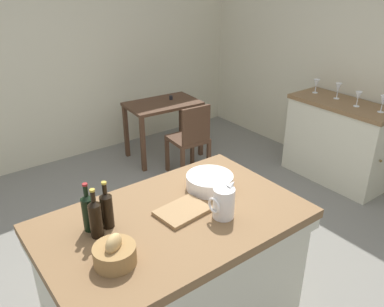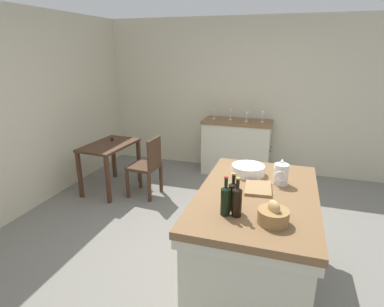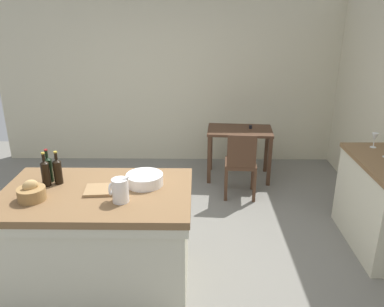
{
  "view_description": "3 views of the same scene",
  "coord_description": "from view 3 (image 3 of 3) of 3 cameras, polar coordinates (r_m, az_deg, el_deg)",
  "views": [
    {
      "loc": [
        -1.53,
        -2.14,
        2.29
      ],
      "look_at": [
        0.13,
        0.06,
        0.96
      ],
      "focal_mm": 36.84,
      "sensor_mm": 36.0,
      "label": 1
    },
    {
      "loc": [
        -2.93,
        -0.71,
        2.08
      ],
      "look_at": [
        0.14,
        0.26,
        1.01
      ],
      "focal_mm": 29.53,
      "sensor_mm": 36.0,
      "label": 2
    },
    {
      "loc": [
        0.4,
        -3.38,
        2.35
      ],
      "look_at": [
        0.36,
        0.11,
        1.02
      ],
      "focal_mm": 36.25,
      "sensor_mm": 36.0,
      "label": 3
    }
  ],
  "objects": [
    {
      "name": "side_cabinet",
      "position": [
        4.4,
        25.81,
        -6.77
      ],
      "size": [
        0.52,
        1.17,
        0.94
      ],
      "color": "brown",
      "rests_on": "ground"
    },
    {
      "name": "writing_desk",
      "position": [
        5.54,
        7.01,
        2.38
      ],
      "size": [
        0.94,
        0.63,
        0.78
      ],
      "color": "#472D1E",
      "rests_on": "ground"
    },
    {
      "name": "wooden_chair",
      "position": [
        4.99,
        7.18,
        -1.37
      ],
      "size": [
        0.43,
        0.43,
        0.89
      ],
      "color": "#472D1E",
      "rests_on": "ground"
    },
    {
      "name": "wine_glass_right",
      "position": [
        4.55,
        25.29,
        2.11
      ],
      "size": [
        0.07,
        0.07,
        0.16
      ],
      "color": "white",
      "rests_on": "side_cabinet"
    },
    {
      "name": "pitcher",
      "position": [
        3.08,
        -10.54,
        -5.3
      ],
      "size": [
        0.17,
        0.13,
        0.23
      ],
      "color": "white",
      "rests_on": "island_table"
    },
    {
      "name": "bread_basket",
      "position": [
        3.32,
        -22.55,
        -5.36
      ],
      "size": [
        0.22,
        0.22,
        0.17
      ],
      "color": "olive",
      "rests_on": "island_table"
    },
    {
      "name": "wine_bottle_amber",
      "position": [
        3.58,
        -20.39,
        -2.09
      ],
      "size": [
        0.07,
        0.07,
        0.3
      ],
      "color": "black",
      "rests_on": "island_table"
    },
    {
      "name": "ground_plane",
      "position": [
        4.14,
        -5.15,
        -13.86
      ],
      "size": [
        6.76,
        6.76,
        0.0
      ],
      "primitive_type": "plane",
      "color": "slate"
    },
    {
      "name": "wall_back",
      "position": [
        6.09,
        -3.14,
        10.87
      ],
      "size": [
        5.32,
        0.12,
        2.6
      ],
      "primitive_type": "cube",
      "color": "beige",
      "rests_on": "ground"
    },
    {
      "name": "wash_bowl",
      "position": [
        3.35,
        -6.99,
        -3.8
      ],
      "size": [
        0.32,
        0.32,
        0.1
      ],
      "primitive_type": "cylinder",
      "color": "white",
      "rests_on": "island_table"
    },
    {
      "name": "wine_bottle_green",
      "position": [
        3.5,
        -20.75,
        -2.61
      ],
      "size": [
        0.07,
        0.07,
        0.3
      ],
      "color": "black",
      "rests_on": "island_table"
    },
    {
      "name": "cutting_board",
      "position": [
        3.31,
        -12.81,
        -5.23
      ],
      "size": [
        0.33,
        0.25,
        0.02
      ],
      "primitive_type": "cube",
      "rotation": [
        0.0,
        0.0,
        0.1
      ],
      "color": "#99754C",
      "rests_on": "island_table"
    },
    {
      "name": "wine_bottle_dark",
      "position": [
        3.51,
        -19.16,
        -2.39
      ],
      "size": [
        0.07,
        0.07,
        0.3
      ],
      "color": "black",
      "rests_on": "island_table"
    },
    {
      "name": "island_table",
      "position": [
        3.53,
        -13.38,
        -11.59
      ],
      "size": [
        1.59,
        0.99,
        0.92
      ],
      "color": "brown",
      "rests_on": "ground"
    }
  ]
}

